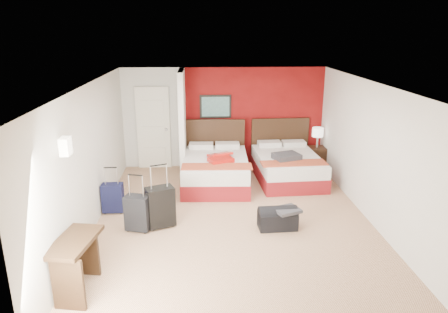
{
  "coord_description": "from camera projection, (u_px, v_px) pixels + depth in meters",
  "views": [
    {
      "loc": [
        -0.58,
        -6.89,
        3.41
      ],
      "look_at": [
        -0.13,
        0.8,
        1.0
      ],
      "focal_mm": 33.1,
      "sensor_mm": 36.0,
      "label": 1
    }
  ],
  "objects": [
    {
      "name": "table_lamp",
      "position": [
        317.0,
        138.0,
        10.15
      ],
      "size": [
        0.34,
        0.34,
        0.49
      ],
      "primitive_type": "cylinder",
      "rotation": [
        0.0,
        0.0,
        0.29
      ],
      "color": "white",
      "rests_on": "nightstand"
    },
    {
      "name": "bed_right",
      "position": [
        287.0,
        168.0,
        9.6
      ],
      "size": [
        1.49,
        2.06,
        0.6
      ],
      "primitive_type": "cube",
      "rotation": [
        0.0,
        0.0,
        0.05
      ],
      "color": "white",
      "rests_on": "ground"
    },
    {
      "name": "nightstand",
      "position": [
        316.0,
        158.0,
        10.31
      ],
      "size": [
        0.41,
        0.41,
        0.58
      ],
      "primitive_type": "cube",
      "rotation": [
        0.0,
        0.0,
        -0.0
      ],
      "color": "black",
      "rests_on": "ground"
    },
    {
      "name": "suitcase_navy",
      "position": [
        113.0,
        199.0,
        7.9
      ],
      "size": [
        0.4,
        0.25,
        0.55
      ],
      "primitive_type": "cube",
      "rotation": [
        0.0,
        0.0,
        -0.01
      ],
      "color": "black",
      "rests_on": "ground"
    },
    {
      "name": "entry_door",
      "position": [
        153.0,
        128.0,
        10.26
      ],
      "size": [
        0.82,
        0.06,
        2.05
      ],
      "primitive_type": "cube",
      "color": "silver",
      "rests_on": "ground"
    },
    {
      "name": "partition_wall",
      "position": [
        183.0,
        124.0,
        9.68
      ],
      "size": [
        0.12,
        1.2,
        2.5
      ],
      "primitive_type": "cube",
      "color": "silver",
      "rests_on": "ground"
    },
    {
      "name": "duffel_bag",
      "position": [
        278.0,
        219.0,
        7.3
      ],
      "size": [
        0.69,
        0.39,
        0.34
      ],
      "primitive_type": "cube",
      "rotation": [
        0.0,
        0.0,
        0.05
      ],
      "color": "black",
      "rests_on": "ground"
    },
    {
      "name": "desk",
      "position": [
        77.0,
        265.0,
        5.49
      ],
      "size": [
        0.61,
        0.99,
        0.77
      ],
      "primitive_type": "cube",
      "rotation": [
        0.0,
        0.0,
        -0.17
      ],
      "color": "black",
      "rests_on": "ground"
    },
    {
      "name": "suitcase_black",
      "position": [
        160.0,
        208.0,
        7.3
      ],
      "size": [
        0.55,
        0.46,
        0.72
      ],
      "primitive_type": "cube",
      "rotation": [
        0.0,
        0.0,
        0.39
      ],
      "color": "black",
      "rests_on": "ground"
    },
    {
      "name": "room_walls",
      "position": [
        161.0,
        137.0,
        8.52
      ],
      "size": [
        5.02,
        6.52,
        2.5
      ],
      "color": "silver",
      "rests_on": "ground"
    },
    {
      "name": "jacket_bundle",
      "position": [
        287.0,
        157.0,
        9.2
      ],
      "size": [
        0.66,
        0.59,
        0.13
      ],
      "primitive_type": "cube",
      "rotation": [
        0.0,
        0.0,
        0.33
      ],
      "color": "#38393E",
      "rests_on": "bed_right"
    },
    {
      "name": "ground",
      "position": [
        234.0,
        221.0,
        7.62
      ],
      "size": [
        6.5,
        6.5,
        0.0
      ],
      "primitive_type": "plane",
      "color": "tan",
      "rests_on": "ground"
    },
    {
      "name": "jacket_draped",
      "position": [
        287.0,
        210.0,
        7.2
      ],
      "size": [
        0.52,
        0.49,
        0.06
      ],
      "primitive_type": "cube",
      "rotation": [
        0.0,
        0.0,
        0.38
      ],
      "color": "#343438",
      "rests_on": "duffel_bag"
    },
    {
      "name": "bed_left",
      "position": [
        216.0,
        171.0,
        9.33
      ],
      "size": [
        1.53,
        2.13,
        0.62
      ],
      "primitive_type": "cube",
      "rotation": [
        0.0,
        0.0,
        -0.04
      ],
      "color": "white",
      "rests_on": "ground"
    },
    {
      "name": "suitcase_charcoal",
      "position": [
        138.0,
        214.0,
        7.17
      ],
      "size": [
        0.47,
        0.36,
        0.62
      ],
      "primitive_type": "cube",
      "rotation": [
        0.0,
        0.0,
        -0.28
      ],
      "color": "black",
      "rests_on": "ground"
    },
    {
      "name": "red_suitcase_open",
      "position": [
        220.0,
        157.0,
        9.13
      ],
      "size": [
        0.74,
        0.85,
        0.09
      ],
      "primitive_type": "cube",
      "rotation": [
        0.0,
        0.0,
        0.39
      ],
      "color": "#B1160F",
      "rests_on": "bed_left"
    },
    {
      "name": "red_accent_panel",
      "position": [
        253.0,
        118.0,
        10.36
      ],
      "size": [
        3.5,
        0.04,
        2.5
      ],
      "primitive_type": "cube",
      "color": "maroon",
      "rests_on": "ground"
    }
  ]
}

